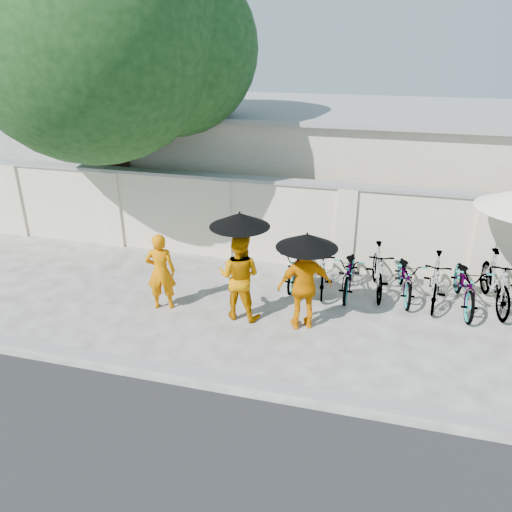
# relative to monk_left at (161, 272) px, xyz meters

# --- Properties ---
(ground) EXTENTS (80.00, 80.00, 0.00)m
(ground) POSITION_rel_monk_left_xyz_m (1.39, -0.30, -0.81)
(ground) COLOR #BCB9B1
(kerb) EXTENTS (40.00, 0.16, 0.12)m
(kerb) POSITION_rel_monk_left_xyz_m (1.39, -2.00, -0.75)
(kerb) COLOR gray
(kerb) RESTS_ON ground
(compound_wall) EXTENTS (20.00, 0.30, 2.00)m
(compound_wall) POSITION_rel_monk_left_xyz_m (2.39, 2.90, 0.19)
(compound_wall) COLOR beige
(compound_wall) RESTS_ON ground
(building_behind) EXTENTS (14.00, 6.00, 3.20)m
(building_behind) POSITION_rel_monk_left_xyz_m (3.39, 6.70, 0.79)
(building_behind) COLOR beige
(building_behind) RESTS_ON ground
(shade_tree) EXTENTS (6.70, 6.20, 8.20)m
(shade_tree) POSITION_rel_monk_left_xyz_m (-2.27, 2.68, 4.29)
(shade_tree) COLOR #3B2213
(shade_tree) RESTS_ON ground
(monk_left) EXTENTS (0.68, 0.54, 1.62)m
(monk_left) POSITION_rel_monk_left_xyz_m (0.00, 0.00, 0.00)
(monk_left) COLOR #DA7000
(monk_left) RESTS_ON ground
(monk_center) EXTENTS (0.90, 0.72, 1.76)m
(monk_center) POSITION_rel_monk_left_xyz_m (1.63, 0.06, 0.07)
(monk_center) COLOR #C97600
(monk_center) RESTS_ON ground
(parasol_center) EXTENTS (1.13, 1.13, 1.21)m
(parasol_center) POSITION_rel_monk_left_xyz_m (1.68, -0.02, 1.27)
(parasol_center) COLOR black
(parasol_center) RESTS_ON ground
(monk_right) EXTENTS (1.11, 0.79, 1.75)m
(monk_right) POSITION_rel_monk_left_xyz_m (2.92, -0.00, 0.07)
(monk_right) COLOR orange
(monk_right) RESTS_ON ground
(parasol_right) EXTENTS (1.12, 1.12, 0.96)m
(parasol_right) POSITION_rel_monk_left_xyz_m (2.94, -0.08, 1.01)
(parasol_right) COLOR black
(parasol_right) RESTS_ON ground
(bike_0) EXTENTS (0.63, 1.70, 0.89)m
(bike_0) POSITION_rel_monk_left_xyz_m (2.46, 1.80, -0.37)
(bike_0) COLOR gray
(bike_0) RESTS_ON ground
(bike_1) EXTENTS (0.70, 1.75, 1.02)m
(bike_1) POSITION_rel_monk_left_xyz_m (3.05, 1.62, -0.30)
(bike_1) COLOR gray
(bike_1) RESTS_ON ground
(bike_2) EXTENTS (0.64, 1.83, 0.96)m
(bike_2) POSITION_rel_monk_left_xyz_m (3.63, 1.69, -0.33)
(bike_2) COLOR gray
(bike_2) RESTS_ON ground
(bike_3) EXTENTS (0.72, 1.83, 1.07)m
(bike_3) POSITION_rel_monk_left_xyz_m (4.22, 1.82, -0.28)
(bike_3) COLOR gray
(bike_3) RESTS_ON ground
(bike_4) EXTENTS (0.82, 1.84, 0.94)m
(bike_4) POSITION_rel_monk_left_xyz_m (4.80, 1.79, -0.34)
(bike_4) COLOR gray
(bike_4) RESTS_ON ground
(bike_5) EXTENTS (0.63, 1.79, 1.05)m
(bike_5) POSITION_rel_monk_left_xyz_m (5.39, 1.65, -0.29)
(bike_5) COLOR gray
(bike_5) RESTS_ON ground
(bike_6) EXTENTS (0.81, 2.02, 1.04)m
(bike_6) POSITION_rel_monk_left_xyz_m (5.98, 1.63, -0.29)
(bike_6) COLOR gray
(bike_6) RESTS_ON ground
(bike_7) EXTENTS (0.78, 1.96, 1.15)m
(bike_7) POSITION_rel_monk_left_xyz_m (6.56, 1.81, -0.24)
(bike_7) COLOR gray
(bike_7) RESTS_ON ground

